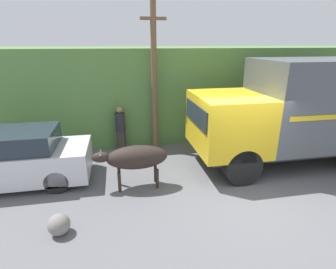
{
  "coord_description": "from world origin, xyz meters",
  "views": [
    {
      "loc": [
        -3.44,
        -5.91,
        3.99
      ],
      "look_at": [
        -2.07,
        1.19,
        1.44
      ],
      "focal_mm": 28.0,
      "sensor_mm": 36.0,
      "label": 1
    }
  ],
  "objects_px": {
    "parked_suv": "(11,159)",
    "roadside_rock": "(59,225)",
    "brown_cow": "(135,158)",
    "utility_pole": "(154,76)",
    "pedestrian_on_hill": "(120,127)",
    "cargo_truck": "(305,109)"
  },
  "relations": [
    {
      "from": "parked_suv",
      "to": "utility_pole",
      "type": "xyz_separation_m",
      "value": [
        4.52,
        1.9,
        2.04
      ]
    },
    {
      "from": "brown_cow",
      "to": "utility_pole",
      "type": "bearing_deg",
      "value": 56.76
    },
    {
      "from": "parked_suv",
      "to": "roadside_rock",
      "type": "xyz_separation_m",
      "value": [
        1.74,
        -2.58,
        -0.55
      ]
    },
    {
      "from": "parked_suv",
      "to": "roadside_rock",
      "type": "distance_m",
      "value": 3.16
    },
    {
      "from": "cargo_truck",
      "to": "brown_cow",
      "type": "bearing_deg",
      "value": -176.35
    },
    {
      "from": "cargo_truck",
      "to": "pedestrian_on_hill",
      "type": "distance_m",
      "value": 6.47
    },
    {
      "from": "pedestrian_on_hill",
      "to": "roadside_rock",
      "type": "relative_size",
      "value": 3.66
    },
    {
      "from": "brown_cow",
      "to": "roadside_rock",
      "type": "distance_m",
      "value": 2.57
    },
    {
      "from": "utility_pole",
      "to": "brown_cow",
      "type": "bearing_deg",
      "value": -108.98
    },
    {
      "from": "roadside_rock",
      "to": "parked_suv",
      "type": "bearing_deg",
      "value": 124.09
    },
    {
      "from": "brown_cow",
      "to": "pedestrian_on_hill",
      "type": "relative_size",
      "value": 1.2
    },
    {
      "from": "brown_cow",
      "to": "utility_pole",
      "type": "height_order",
      "value": "utility_pole"
    },
    {
      "from": "cargo_truck",
      "to": "pedestrian_on_hill",
      "type": "bearing_deg",
      "value": 157.13
    },
    {
      "from": "pedestrian_on_hill",
      "to": "roadside_rock",
      "type": "distance_m",
      "value": 4.81
    },
    {
      "from": "pedestrian_on_hill",
      "to": "parked_suv",
      "type": "bearing_deg",
      "value": 50.0
    },
    {
      "from": "pedestrian_on_hill",
      "to": "utility_pole",
      "type": "xyz_separation_m",
      "value": [
        1.31,
        -0.05,
        1.87
      ]
    },
    {
      "from": "brown_cow",
      "to": "pedestrian_on_hill",
      "type": "distance_m",
      "value": 2.86
    },
    {
      "from": "utility_pole",
      "to": "pedestrian_on_hill",
      "type": "bearing_deg",
      "value": 177.64
    },
    {
      "from": "parked_suv",
      "to": "pedestrian_on_hill",
      "type": "relative_size",
      "value": 2.56
    },
    {
      "from": "brown_cow",
      "to": "roadside_rock",
      "type": "xyz_separation_m",
      "value": [
        -1.81,
        -1.69,
        -0.69
      ]
    },
    {
      "from": "roadside_rock",
      "to": "brown_cow",
      "type": "bearing_deg",
      "value": 42.98
    },
    {
      "from": "pedestrian_on_hill",
      "to": "utility_pole",
      "type": "height_order",
      "value": "utility_pole"
    }
  ]
}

